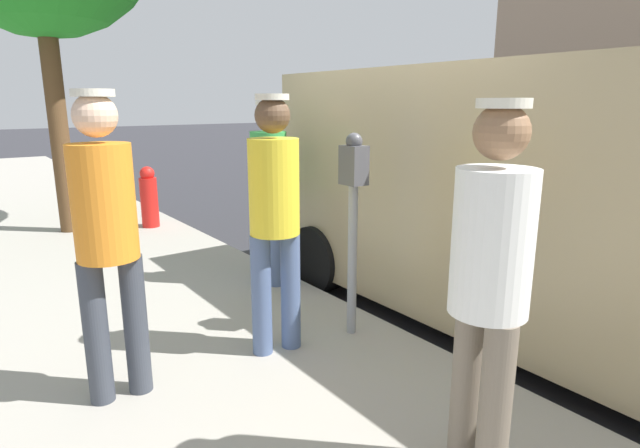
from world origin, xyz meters
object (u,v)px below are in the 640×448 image
Objects in this scene: parking_meter_near at (353,201)px; fire_hydrant at (149,198)px; pedestrian_in_white at (490,276)px; pedestrian_in_green at (269,181)px; parked_van at (574,199)px; pedestrian_in_yellow at (274,209)px; pedestrian_in_orange at (106,229)px.

parking_meter_near is 4.39m from fire_hydrant.
pedestrian_in_green is at bearing -102.34° from pedestrian_in_white.
parked_van is 5.47m from fire_hydrant.
pedestrian_in_white reaches higher than pedestrian_in_green.
pedestrian_in_green is at bearing -119.35° from pedestrian_in_yellow.
parked_van reaches higher than fire_hydrant.
pedestrian_in_orange is 4.52m from fire_hydrant.
fire_hydrant is (-0.44, -5.90, -0.59)m from pedestrian_in_white.
pedestrian_in_orange reaches higher than pedestrian_in_white.
pedestrian_in_orange reaches higher than pedestrian_in_green.
pedestrian_in_white is at bearing 92.27° from pedestrian_in_yellow.
pedestrian_in_yellow is 1.07m from pedestrian_in_orange.
fire_hydrant is at bearing -110.60° from pedestrian_in_orange.
fire_hydrant is (-1.58, -4.20, -0.62)m from pedestrian_in_orange.
pedestrian_in_orange is 0.35× the size of parked_van.
pedestrian_in_yellow is at bearing 60.65° from pedestrian_in_green.
parking_meter_near is 1.72m from parked_van.
pedestrian_in_yellow is at bearing -9.21° from parking_meter_near.
pedestrian_in_yellow is at bearing 177.23° from pedestrian_in_orange.
parking_meter_near is 0.87× the size of pedestrian_in_white.
pedestrian_in_yellow reaches higher than pedestrian_in_green.
pedestrian_in_green is at bearing 93.64° from fire_hydrant.
pedestrian_in_orange is (1.13, -1.71, 0.03)m from pedestrian_in_white.
parking_meter_near is 1.65m from pedestrian_in_white.
pedestrian_in_white is at bearing 85.70° from fire_hydrant.
fire_hydrant is (-0.51, -4.25, -0.61)m from pedestrian_in_yellow.
parking_meter_near is at bearing 174.87° from pedestrian_in_orange.
pedestrian_in_white is (-0.07, 1.66, -0.02)m from pedestrian_in_yellow.
pedestrian_in_yellow is 0.99× the size of pedestrian_in_orange.
pedestrian_in_yellow is 2.31m from parked_van.
parking_meter_near is 0.29× the size of parked_van.
fire_hydrant is at bearing -88.68° from parking_meter_near.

